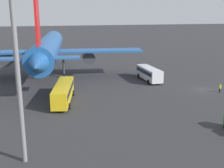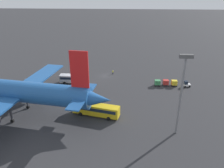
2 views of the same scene
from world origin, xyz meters
TOP-DOWN VIEW (x-y plane):
  - ground_plane at (0.00, 0.00)m, footprint 600.00×600.00m
  - airplane at (21.85, 30.09)m, footprint 53.87×46.36m
  - shuttle_bus_near at (10.70, 7.83)m, footprint 10.14×3.20m
  - shuttle_bus_far at (-0.13, 29.10)m, footprint 12.97×5.44m
  - baggage_tug at (-28.95, 8.31)m, footprint 2.59×1.98m
  - worker_person at (-2.68, -1.91)m, footprint 0.38×0.38m
  - cargo_cart_yellow at (-24.82, 7.95)m, footprint 2.02×1.71m
  - cargo_cart_red at (-21.90, 7.79)m, footprint 2.02×1.71m
  - cargo_cart_green at (-18.99, 8.15)m, footprint 2.02×1.71m
  - light_pole at (-20.04, 35.53)m, footprint 2.80×0.70m

SIDE VIEW (x-z plane):
  - ground_plane at x=0.00m, z-range 0.00..0.00m
  - worker_person at x=-2.68m, z-range 0.00..1.74m
  - baggage_tug at x=-28.95m, z-range -0.11..1.99m
  - cargo_cart_yellow at x=-24.82m, z-range 0.16..2.22m
  - cargo_cart_red at x=-21.90m, z-range 0.16..2.22m
  - cargo_cart_green at x=-18.99m, z-range 0.16..2.22m
  - shuttle_bus_near at x=10.70m, z-range 0.31..3.42m
  - shuttle_bus_far at x=-0.13m, z-range 0.32..3.60m
  - airplane at x=21.85m, z-range -2.33..16.48m
  - light_pole at x=-20.04m, z-range 2.04..21.25m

